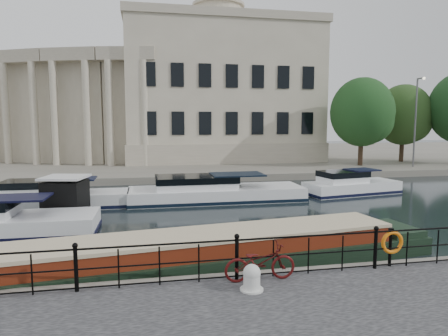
% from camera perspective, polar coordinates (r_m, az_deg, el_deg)
% --- Properties ---
extents(ground_plane, '(160.00, 160.00, 0.00)m').
position_cam_1_polar(ground_plane, '(13.15, -0.46, -14.16)').
color(ground_plane, black).
rests_on(ground_plane, ground).
extents(far_bank, '(120.00, 42.00, 0.55)m').
position_cam_1_polar(far_bank, '(51.32, -8.60, 1.60)').
color(far_bank, '#6B665B').
rests_on(far_bank, ground_plane).
extents(railing, '(24.14, 0.14, 1.22)m').
position_cam_1_polar(railing, '(10.67, 1.84, -12.31)').
color(railing, black).
rests_on(railing, near_quay).
extents(civic_building, '(53.55, 31.84, 16.85)m').
position_cam_1_polar(civic_building, '(46.87, -9.73, 9.39)').
color(civic_building, '#ADA38C').
rests_on(civic_building, far_bank).
extents(bicycle, '(1.90, 0.68, 0.99)m').
position_cam_1_polar(bicycle, '(10.66, 5.17, -13.23)').
color(bicycle, '#440C0C').
rests_on(bicycle, near_quay).
extents(mooring_bollard, '(0.58, 0.58, 0.65)m').
position_cam_1_polar(mooring_bollard, '(10.15, 3.99, -15.41)').
color(mooring_bollard, silver).
rests_on(mooring_bollard, near_quay).
extents(life_ring_post, '(0.68, 0.19, 1.11)m').
position_cam_1_polar(life_ring_post, '(12.46, 22.85, -9.84)').
color(life_ring_post, black).
rests_on(life_ring_post, near_quay).
extents(narrowboat, '(16.82, 4.34, 1.61)m').
position_cam_1_polar(narrowboat, '(12.83, -4.16, -12.98)').
color(narrowboat, black).
rests_on(narrowboat, ground_plane).
extents(harbour_hut, '(3.00, 2.66, 2.16)m').
position_cam_1_polar(harbour_hut, '(20.56, -21.66, -4.27)').
color(harbour_hut, '#6B665B').
rests_on(harbour_hut, ground_plane).
extents(cabin_cruisers, '(26.98, 9.09, 1.99)m').
position_cam_1_polar(cabin_cruisers, '(22.14, -8.75, -4.67)').
color(cabin_cruisers, white).
rests_on(cabin_cruisers, ground_plane).
extents(trees, '(16.75, 9.10, 9.08)m').
position_cam_1_polar(trees, '(43.92, 25.89, 7.04)').
color(trees, black).
rests_on(trees, far_bank).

